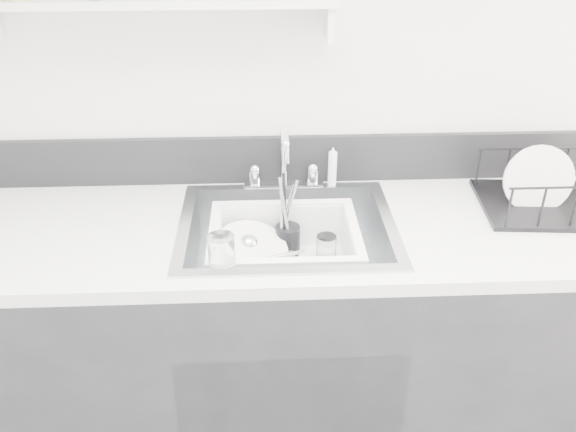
{
  "coord_description": "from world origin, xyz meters",
  "views": [
    {
      "loc": [
        -0.07,
        -0.36,
        1.84
      ],
      "look_at": [
        0.0,
        1.14,
        0.98
      ],
      "focal_mm": 38.0,
      "sensor_mm": 36.0,
      "label": 1
    }
  ],
  "objects_px": {
    "sink": "(287,251)",
    "dish_rack": "(554,185)",
    "wash_tub": "(284,253)",
    "counter_run": "(287,344)"
  },
  "relations": [
    {
      "from": "sink",
      "to": "counter_run",
      "type": "bearing_deg",
      "value": 0.0
    },
    {
      "from": "counter_run",
      "to": "dish_rack",
      "type": "xyz_separation_m",
      "value": [
        0.82,
        0.08,
        0.53
      ]
    },
    {
      "from": "sink",
      "to": "dish_rack",
      "type": "bearing_deg",
      "value": 5.33
    },
    {
      "from": "wash_tub",
      "to": "dish_rack",
      "type": "relative_size",
      "value": 1.04
    },
    {
      "from": "wash_tub",
      "to": "counter_run",
      "type": "bearing_deg",
      "value": 66.48
    },
    {
      "from": "counter_run",
      "to": "dish_rack",
      "type": "height_order",
      "value": "dish_rack"
    },
    {
      "from": "counter_run",
      "to": "wash_tub",
      "type": "distance_m",
      "value": 0.38
    },
    {
      "from": "sink",
      "to": "dish_rack",
      "type": "height_order",
      "value": "dish_rack"
    },
    {
      "from": "wash_tub",
      "to": "dish_rack",
      "type": "bearing_deg",
      "value": 6.75
    },
    {
      "from": "sink",
      "to": "dish_rack",
      "type": "distance_m",
      "value": 0.84
    }
  ]
}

